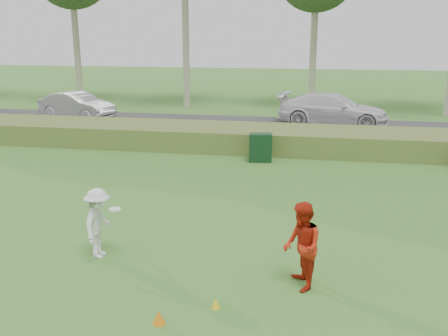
% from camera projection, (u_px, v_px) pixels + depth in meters
% --- Properties ---
extents(ground, '(120.00, 120.00, 0.00)m').
position_uv_depth(ground, '(188.00, 283.00, 9.97)').
color(ground, '#316A23').
rests_on(ground, ground).
extents(reed_strip, '(80.00, 3.00, 0.90)m').
position_uv_depth(reed_strip, '(258.00, 138.00, 21.23)').
color(reed_strip, '#4C6428').
rests_on(reed_strip, ground).
extents(park_road, '(80.00, 6.00, 0.06)m').
position_uv_depth(park_road, '(269.00, 127.00, 26.08)').
color(park_road, '#2D2D2D').
rests_on(park_road, ground).
extents(player_white, '(0.84, 1.03, 1.57)m').
position_uv_depth(player_white, '(98.00, 223.00, 10.94)').
color(player_white, silver).
rests_on(player_white, ground).
extents(player_red, '(0.87, 1.00, 1.74)m').
position_uv_depth(player_red, '(302.00, 246.00, 9.56)').
color(player_red, '#B5220F').
rests_on(player_red, ground).
extents(cone_orange, '(0.22, 0.22, 0.24)m').
position_uv_depth(cone_orange, '(159.00, 317.00, 8.54)').
color(cone_orange, orange).
rests_on(cone_orange, ground).
extents(cone_yellow, '(0.17, 0.17, 0.19)m').
position_uv_depth(cone_yellow, '(216.00, 303.00, 9.03)').
color(cone_yellow, yellow).
rests_on(cone_yellow, ground).
extents(utility_cabinet, '(0.93, 0.65, 1.08)m').
position_uv_depth(utility_cabinet, '(260.00, 148.00, 19.14)').
color(utility_cabinet, black).
rests_on(utility_cabinet, ground).
extents(car_mid, '(4.80, 2.84, 1.50)m').
position_uv_depth(car_mid, '(77.00, 106.00, 28.15)').
color(car_mid, '#B7B7BB').
rests_on(car_mid, park_road).
extents(car_right, '(5.98, 3.09, 1.66)m').
position_uv_depth(car_right, '(333.00, 109.00, 26.22)').
color(car_right, silver).
rests_on(car_right, park_road).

